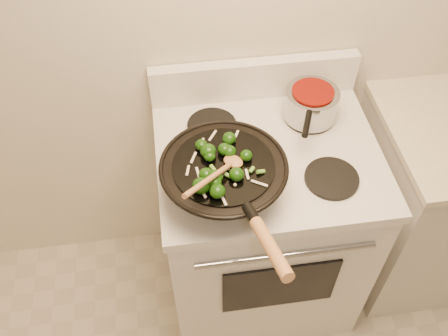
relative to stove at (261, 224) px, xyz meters
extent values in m
cube|color=white|center=(0.00, 0.00, -0.03)|extent=(0.76, 0.64, 0.88)
cube|color=white|center=(0.00, 0.00, 0.43)|extent=(0.78, 0.66, 0.04)
cube|color=white|center=(0.00, 0.30, 0.53)|extent=(0.78, 0.05, 0.16)
cylinder|color=#999BA2|center=(0.00, -0.33, 0.31)|extent=(0.60, 0.02, 0.02)
cube|color=black|center=(0.00, -0.33, 0.08)|extent=(0.42, 0.01, 0.28)
cylinder|color=black|center=(-0.18, -0.15, 0.46)|extent=(0.18, 0.18, 0.01)
cylinder|color=black|center=(0.18, -0.15, 0.46)|extent=(0.18, 0.18, 0.01)
cylinder|color=black|center=(-0.18, 0.15, 0.46)|extent=(0.18, 0.18, 0.01)
cylinder|color=black|center=(0.18, 0.15, 0.46)|extent=(0.18, 0.18, 0.01)
cube|color=silver|center=(0.84, 0.03, -0.03)|extent=(0.73, 0.60, 0.88)
torus|color=black|center=(-0.18, -0.15, 0.58)|extent=(0.40, 0.40, 0.01)
cylinder|color=black|center=(-0.18, -0.15, 0.58)|extent=(0.31, 0.31, 0.01)
cylinder|color=black|center=(-0.14, -0.37, 0.63)|extent=(0.04, 0.07, 0.04)
cylinder|color=#AE7544|center=(-0.11, -0.50, 0.66)|extent=(0.07, 0.21, 0.08)
ellipsoid|color=#133808|center=(-0.11, -0.14, 0.60)|extent=(0.04, 0.04, 0.03)
cylinder|color=#447329|center=(-0.10, -0.14, 0.59)|extent=(0.02, 0.02, 0.01)
ellipsoid|color=#133808|center=(-0.21, -0.21, 0.60)|extent=(0.05, 0.05, 0.04)
ellipsoid|color=#133808|center=(-0.22, -0.12, 0.60)|extent=(0.04, 0.04, 0.03)
ellipsoid|color=#133808|center=(-0.15, -0.06, 0.60)|extent=(0.04, 0.04, 0.04)
cylinder|color=#447329|center=(-0.14, -0.06, 0.59)|extent=(0.02, 0.02, 0.02)
ellipsoid|color=#133808|center=(-0.26, -0.24, 0.60)|extent=(0.05, 0.05, 0.04)
ellipsoid|color=#133808|center=(-0.16, -0.11, 0.60)|extent=(0.04, 0.04, 0.04)
ellipsoid|color=#133808|center=(-0.22, -0.23, 0.60)|extent=(0.04, 0.04, 0.04)
cylinder|color=#447329|center=(-0.21, -0.23, 0.59)|extent=(0.02, 0.02, 0.02)
ellipsoid|color=#133808|center=(-0.17, -0.10, 0.60)|extent=(0.04, 0.04, 0.04)
ellipsoid|color=#133808|center=(-0.15, -0.06, 0.60)|extent=(0.04, 0.04, 0.03)
ellipsoid|color=#133808|center=(-0.15, -0.21, 0.60)|extent=(0.05, 0.05, 0.04)
cylinder|color=#447329|center=(-0.14, -0.21, 0.59)|extent=(0.02, 0.02, 0.02)
ellipsoid|color=#133808|center=(-0.21, -0.27, 0.60)|extent=(0.05, 0.05, 0.04)
ellipsoid|color=#133808|center=(-0.24, -0.08, 0.60)|extent=(0.04, 0.04, 0.03)
ellipsoid|color=#133808|center=(-0.24, -0.20, 0.60)|extent=(0.04, 0.04, 0.04)
cylinder|color=#447329|center=(-0.23, -0.20, 0.59)|extent=(0.02, 0.02, 0.02)
ellipsoid|color=#133808|center=(-0.22, -0.11, 0.60)|extent=(0.05, 0.05, 0.04)
cube|color=white|center=(-0.29, -0.16, 0.59)|extent=(0.02, 0.04, 0.00)
cube|color=white|center=(-0.12, -0.20, 0.59)|extent=(0.01, 0.04, 0.00)
cube|color=white|center=(-0.20, -0.28, 0.59)|extent=(0.02, 0.05, 0.00)
cube|color=white|center=(-0.27, -0.11, 0.59)|extent=(0.03, 0.04, 0.00)
cube|color=white|center=(-0.12, -0.04, 0.59)|extent=(0.03, 0.05, 0.00)
cube|color=white|center=(-0.16, -0.10, 0.59)|extent=(0.03, 0.05, 0.00)
cube|color=white|center=(-0.20, -0.03, 0.59)|extent=(0.03, 0.04, 0.00)
cube|color=white|center=(-0.17, -0.09, 0.59)|extent=(0.04, 0.03, 0.00)
cube|color=white|center=(-0.09, -0.24, 0.59)|extent=(0.05, 0.03, 0.00)
cube|color=white|center=(-0.26, -0.25, 0.59)|extent=(0.02, 0.04, 0.00)
cube|color=white|center=(-0.26, -0.18, 0.59)|extent=(0.01, 0.05, 0.00)
cube|color=white|center=(-0.23, -0.06, 0.59)|extent=(0.01, 0.04, 0.00)
cylinder|color=#5E9E33|center=(-0.23, -0.21, 0.59)|extent=(0.03, 0.02, 0.02)
cylinder|color=#5E9E33|center=(-0.22, -0.17, 0.59)|extent=(0.02, 0.03, 0.02)
cylinder|color=#5E9E33|center=(-0.17, -0.20, 0.59)|extent=(0.03, 0.02, 0.02)
cylinder|color=#5E9E33|center=(-0.08, -0.20, 0.59)|extent=(0.02, 0.03, 0.02)
cylinder|color=#5E9E33|center=(-0.10, -0.19, 0.59)|extent=(0.02, 0.03, 0.02)
sphere|color=beige|center=(-0.17, -0.17, 0.59)|extent=(0.01, 0.01, 0.01)
sphere|color=beige|center=(-0.16, -0.24, 0.59)|extent=(0.01, 0.01, 0.01)
sphere|color=beige|center=(-0.15, -0.20, 0.59)|extent=(0.01, 0.01, 0.01)
sphere|color=beige|center=(-0.13, -0.15, 0.59)|extent=(0.01, 0.01, 0.01)
ellipsoid|color=#AE7544|center=(-0.15, -0.15, 0.59)|extent=(0.08, 0.08, 0.02)
cylinder|color=#AE7544|center=(-0.23, -0.25, 0.64)|extent=(0.17, 0.20, 0.12)
cylinder|color=#999BA2|center=(0.18, 0.15, 0.52)|extent=(0.19, 0.19, 0.11)
cylinder|color=#650A04|center=(0.18, 0.15, 0.57)|extent=(0.15, 0.15, 0.01)
cylinder|color=black|center=(0.12, 0.00, 0.56)|extent=(0.06, 0.12, 0.02)
camera|label=1|loc=(-0.32, -1.13, 1.73)|focal=40.00mm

